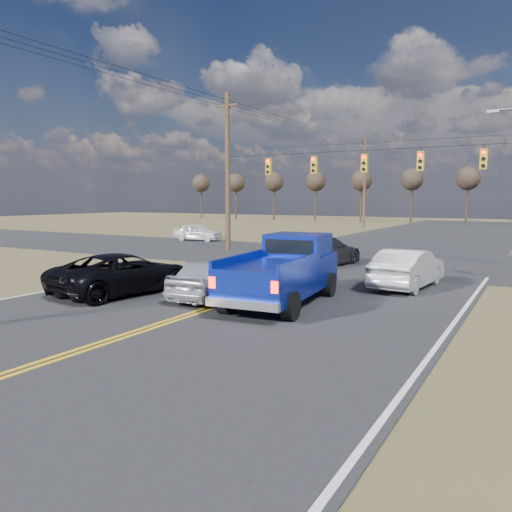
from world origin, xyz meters
The scene contains 12 objects.
ground centered at (0.00, 0.00, 0.00)m, with size 160.00×160.00×0.00m, color brown.
road_main centered at (0.00, 10.00, 0.00)m, with size 14.00×120.00×0.02m, color #28282B.
road_cross centered at (0.00, 18.00, 0.00)m, with size 120.00×12.00×0.02m, color #28282B.
signal_gantry centered at (0.50, 17.79, 5.06)m, with size 19.60×4.83×10.00m.
utility_poles centered at (0.00, 17.00, 5.23)m, with size 19.60×58.32×10.00m.
treeline centered at (0.00, 26.96, 5.70)m, with size 87.00×117.80×7.40m.
pickup_truck centered at (1.61, 5.11, 1.06)m, with size 2.78×5.99×2.18m.
silver_suv centered at (-0.80, 4.77, 0.74)m, with size 1.74×4.32×1.47m, color #AEAFB7.
black_suv centered at (-4.07, 3.73, 0.73)m, with size 2.42×5.25×1.46m, color black.
white_car_queue centered at (4.38, 10.00, 0.74)m, with size 1.57×4.51×1.49m, color #BDBDBD.
dgrey_car_queue centered at (-0.80, 14.10, 0.77)m, with size 2.15×5.28×1.53m, color #2E2D32.
cross_car_west centered at (-15.17, 23.00, 0.69)m, with size 4.03×1.62×1.37m, color white.
Camera 1 is at (8.77, -9.05, 3.39)m, focal length 35.00 mm.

